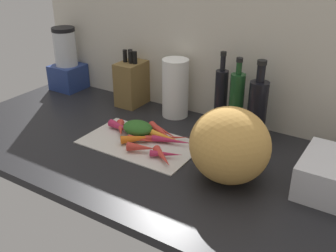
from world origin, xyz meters
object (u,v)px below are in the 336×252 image
at_px(carrot_8, 163,157).
at_px(bottle_1, 236,103).
at_px(carrot_5, 166,154).
at_px(carrot_7, 124,128).
at_px(carrot_4, 161,132).
at_px(carrot_1, 167,138).
at_px(carrot_2, 141,148).
at_px(blender_appliance, 67,63).
at_px(bottle_0, 221,98).
at_px(carrot_11, 173,141).
at_px(cutting_board, 139,143).
at_px(carrot_3, 162,136).
at_px(bottle_2, 257,109).
at_px(carrot_10, 141,140).
at_px(winter_squash, 230,145).
at_px(paper_towel_roll, 175,88).
at_px(knife_block, 132,83).
at_px(carrot_0, 164,131).
at_px(carrot_9, 140,138).
at_px(carrot_6, 121,129).

relative_size(carrot_8, bottle_1, 0.40).
distance_m(carrot_5, carrot_7, 0.26).
xyz_separation_m(carrot_4, bottle_1, (0.22, 0.19, 0.10)).
height_order(carrot_1, carrot_7, carrot_7).
distance_m(carrot_2, blender_appliance, 0.79).
bearing_deg(bottle_0, carrot_4, -125.97).
xyz_separation_m(carrot_11, bottle_1, (0.15, 0.21, 0.11)).
height_order(cutting_board, carrot_3, carrot_3).
distance_m(carrot_4, bottle_2, 0.37).
distance_m(carrot_1, carrot_8, 0.15).
xyz_separation_m(cutting_board, carrot_4, (0.04, 0.09, 0.02)).
relative_size(carrot_7, carrot_10, 1.43).
height_order(winter_squash, bottle_0, bottle_0).
bearing_deg(paper_towel_roll, bottle_1, -5.35).
xyz_separation_m(carrot_11, winter_squash, (0.27, -0.09, 0.10)).
xyz_separation_m(winter_squash, blender_appliance, (-1.03, 0.33, 0.01)).
xyz_separation_m(carrot_4, winter_squash, (0.34, -0.12, 0.10)).
relative_size(cutting_board, knife_block, 1.71).
relative_size(carrot_3, blender_appliance, 0.47).
xyz_separation_m(carrot_4, carrot_5, (0.10, -0.13, -0.00)).
relative_size(winter_squash, blender_appliance, 0.83).
relative_size(carrot_0, paper_towel_roll, 0.59).
bearing_deg(carrot_7, carrot_2, -31.18).
relative_size(carrot_11, knife_block, 0.62).
relative_size(carrot_2, bottle_1, 0.33).
distance_m(carrot_5, paper_towel_roll, 0.39).
height_order(carrot_0, bottle_1, bottle_1).
xyz_separation_m(carrot_7, carrot_8, (0.25, -0.10, -0.00)).
relative_size(carrot_3, bottle_1, 0.48).
xyz_separation_m(carrot_9, bottle_2, (0.35, 0.27, 0.10)).
bearing_deg(carrot_11, carrot_6, -172.69).
bearing_deg(paper_towel_roll, carrot_4, -72.57).
xyz_separation_m(carrot_4, bottle_0, (0.15, 0.20, 0.10)).
distance_m(carrot_10, bottle_0, 0.36).
relative_size(carrot_3, carrot_7, 0.97).
distance_m(carrot_3, carrot_10, 0.08).
bearing_deg(carrot_10, carrot_9, 159.89).
distance_m(carrot_0, bottle_1, 0.30).
bearing_deg(blender_appliance, bottle_1, -1.47).
distance_m(carrot_10, blender_appliance, 0.73).
bearing_deg(bottle_0, cutting_board, -123.21).
relative_size(blender_appliance, paper_towel_roll, 1.24).
height_order(carrot_0, carrot_10, carrot_10).
bearing_deg(carrot_4, blender_appliance, 163.34).
bearing_deg(carrot_0, carrot_11, -35.52).
height_order(carrot_6, bottle_2, bottle_2).
distance_m(carrot_7, bottle_2, 0.52).
relative_size(carrot_2, carrot_6, 0.89).
bearing_deg(carrot_11, carrot_1, 158.32).
bearing_deg(carrot_9, carrot_1, 39.81).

